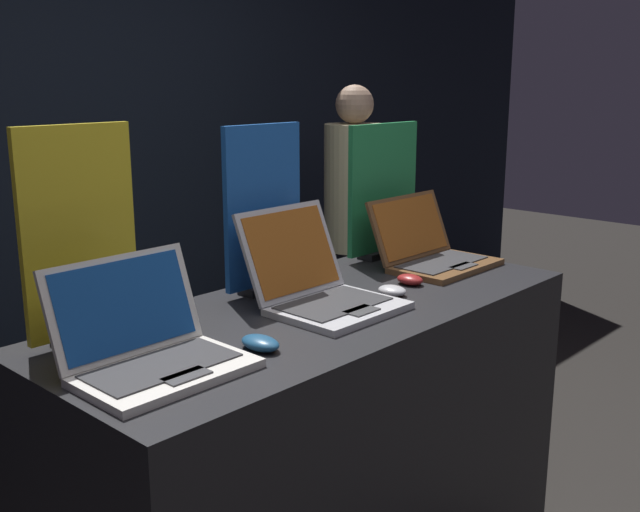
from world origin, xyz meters
name	(u,v)px	position (x,y,z in m)	size (l,w,h in m)	color
wall_back	(33,135)	(0.00, 2.01, 1.40)	(8.00, 0.05, 2.80)	black
display_counter	(321,462)	(0.00, 0.35, 0.50)	(1.66, 0.69, 0.99)	black
laptop_front	(150,345)	(-0.61, 0.30, 1.05)	(0.38, 0.32, 0.24)	silver
mouse_front	(260,343)	(-0.36, 0.21, 1.01)	(0.07, 0.11, 0.03)	navy
promo_stand_front	(80,240)	(-0.61, 0.58, 1.25)	(0.30, 0.07, 0.54)	black
laptop_middle	(320,285)	(-0.01, 0.35, 1.06)	(0.35, 0.39, 0.27)	#B7B7BC
mouse_middle	(392,290)	(0.23, 0.26, 1.01)	(0.07, 0.09, 0.03)	#B2B2B7
promo_stand_middle	(263,213)	(-0.01, 0.58, 1.24)	(0.30, 0.07, 0.51)	black
laptop_back	(432,250)	(0.61, 0.38, 1.05)	(0.39, 0.32, 0.23)	brown
mouse_back	(410,279)	(0.36, 0.29, 1.01)	(0.06, 0.09, 0.03)	maroon
promo_stand_back	(383,194)	(0.61, 0.60, 1.23)	(0.37, 0.07, 0.48)	black
person_bystander	(353,236)	(1.37, 1.39, 0.83)	(0.30, 0.30, 1.60)	#282833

